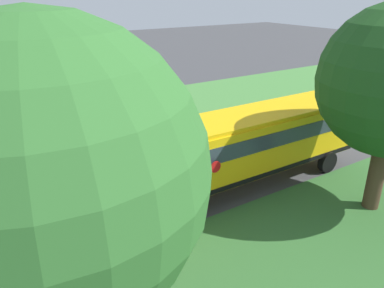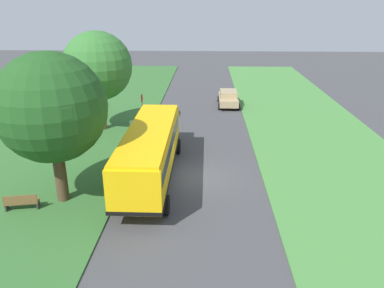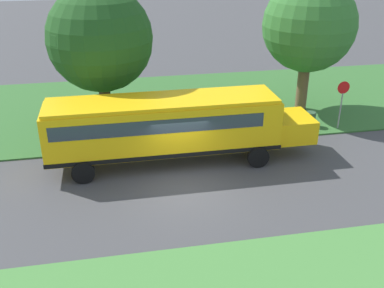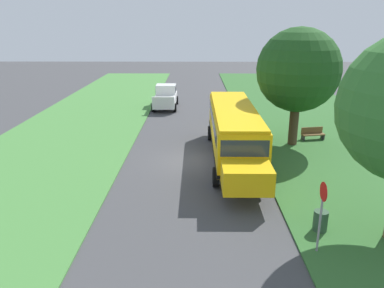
{
  "view_description": "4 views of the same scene",
  "coord_description": "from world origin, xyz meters",
  "px_view_note": "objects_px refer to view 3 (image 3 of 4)",
  "views": [
    {
      "loc": [
        -13.57,
        9.47,
        7.93
      ],
      "look_at": [
        -0.86,
        1.35,
        1.64
      ],
      "focal_mm": 35.0,
      "sensor_mm": 36.0,
      "label": 1
    },
    {
      "loc": [
        0.63,
        -20.1,
        9.76
      ],
      "look_at": [
        -0.19,
        0.84,
        1.75
      ],
      "focal_mm": 35.0,
      "sensor_mm": 36.0,
      "label": 2
    },
    {
      "loc": [
        16.23,
        -2.78,
        9.94
      ],
      "look_at": [
        -1.73,
        0.62,
        1.21
      ],
      "focal_mm": 42.0,
      "sensor_mm": 36.0,
      "label": 3
    },
    {
      "loc": [
        -0.24,
        20.98,
        7.87
      ],
      "look_at": [
        -0.02,
        -0.08,
        1.03
      ],
      "focal_mm": 35.0,
      "sensor_mm": 36.0,
      "label": 4
    }
  ],
  "objects_px": {
    "stop_sign": "(342,99)",
    "trash_bin": "(310,120)",
    "school_bus": "(169,124)",
    "oak_tree_roadside_mid": "(306,26)",
    "park_bench": "(88,113)",
    "oak_tree_beside_bus": "(97,39)"
  },
  "relations": [
    {
      "from": "stop_sign",
      "to": "trash_bin",
      "type": "height_order",
      "value": "stop_sign"
    },
    {
      "from": "school_bus",
      "to": "trash_bin",
      "type": "height_order",
      "value": "school_bus"
    },
    {
      "from": "oak_tree_roadside_mid",
      "to": "stop_sign",
      "type": "bearing_deg",
      "value": 17.19
    },
    {
      "from": "stop_sign",
      "to": "park_bench",
      "type": "distance_m",
      "value": 14.14
    },
    {
      "from": "stop_sign",
      "to": "oak_tree_roadside_mid",
      "type": "bearing_deg",
      "value": -162.81
    },
    {
      "from": "oak_tree_beside_bus",
      "to": "park_bench",
      "type": "relative_size",
      "value": 4.61
    },
    {
      "from": "trash_bin",
      "to": "park_bench",
      "type": "bearing_deg",
      "value": -105.17
    },
    {
      "from": "oak_tree_beside_bus",
      "to": "stop_sign",
      "type": "relative_size",
      "value": 2.81
    },
    {
      "from": "oak_tree_roadside_mid",
      "to": "stop_sign",
      "type": "relative_size",
      "value": 2.83
    },
    {
      "from": "oak_tree_beside_bus",
      "to": "stop_sign",
      "type": "xyz_separation_m",
      "value": [
        2.04,
        12.64,
        -3.28
      ]
    },
    {
      "from": "oak_tree_beside_bus",
      "to": "trash_bin",
      "type": "xyz_separation_m",
      "value": [
        1.5,
        11.22,
        -4.57
      ]
    },
    {
      "from": "stop_sign",
      "to": "trash_bin",
      "type": "bearing_deg",
      "value": -110.99
    },
    {
      "from": "oak_tree_roadside_mid",
      "to": "trash_bin",
      "type": "bearing_deg",
      "value": -8.78
    },
    {
      "from": "school_bus",
      "to": "oak_tree_roadside_mid",
      "type": "xyz_separation_m",
      "value": [
        -5.32,
        8.63,
        3.11
      ]
    },
    {
      "from": "oak_tree_beside_bus",
      "to": "oak_tree_roadside_mid",
      "type": "xyz_separation_m",
      "value": [
        -1.19,
        11.64,
        0.01
      ]
    },
    {
      "from": "school_bus",
      "to": "oak_tree_roadside_mid",
      "type": "bearing_deg",
      "value": 121.66
    },
    {
      "from": "oak_tree_beside_bus",
      "to": "stop_sign",
      "type": "distance_m",
      "value": 13.22
    },
    {
      "from": "school_bus",
      "to": "oak_tree_beside_bus",
      "type": "height_order",
      "value": "oak_tree_beside_bus"
    },
    {
      "from": "oak_tree_beside_bus",
      "to": "trash_bin",
      "type": "relative_size",
      "value": 8.54
    },
    {
      "from": "oak_tree_roadside_mid",
      "to": "park_bench",
      "type": "relative_size",
      "value": 4.66
    },
    {
      "from": "stop_sign",
      "to": "school_bus",
      "type": "bearing_deg",
      "value": -77.74
    },
    {
      "from": "park_bench",
      "to": "trash_bin",
      "type": "relative_size",
      "value": 1.85
    }
  ]
}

